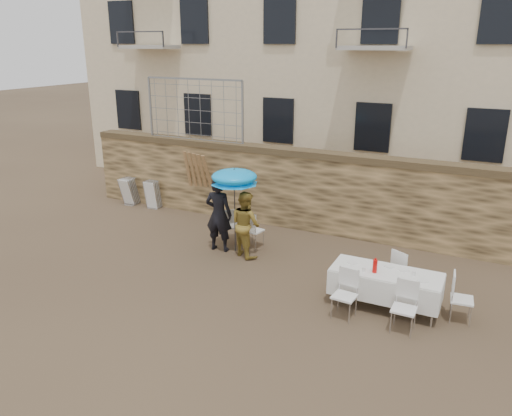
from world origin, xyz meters
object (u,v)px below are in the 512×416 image
at_px(man_suit, 219,214).
at_px(table_chair_side, 462,298).
at_px(couple_chair_left, 230,225).
at_px(soda_bottle, 375,266).
at_px(chair_stack_left, 133,190).
at_px(woman_dress, 246,224).
at_px(table_chair_front_left, 344,295).
at_px(umbrella, 234,179).
at_px(couple_chair_right, 254,229).
at_px(chair_stack_right, 155,193).
at_px(table_chair_back, 403,271).
at_px(banquet_table, 386,273).
at_px(table_chair_front_right, 404,308).

relative_size(man_suit, table_chair_side, 1.97).
height_order(couple_chair_left, soda_bottle, soda_bottle).
distance_m(soda_bottle, table_chair_side, 1.67).
relative_size(soda_bottle, chair_stack_left, 0.28).
bearing_deg(woman_dress, soda_bottle, -172.10).
xyz_separation_m(table_chair_front_left, chair_stack_left, (-8.24, 3.90, -0.02)).
bearing_deg(table_chair_side, couple_chair_left, 69.42).
relative_size(umbrella, couple_chair_right, 2.07).
xyz_separation_m(umbrella, chair_stack_right, (-3.96, 1.99, -1.41)).
distance_m(couple_chair_right, table_chair_back, 3.96).
distance_m(man_suit, soda_bottle, 4.35).
bearing_deg(couple_chair_left, man_suit, 51.21).
bearing_deg(chair_stack_left, couple_chair_right, -16.61).
bearing_deg(chair_stack_left, umbrella, -22.25).
xyz_separation_m(couple_chair_left, table_chair_side, (5.78, -1.51, 0.00)).
distance_m(banquet_table, soda_bottle, 0.30).
bearing_deg(chair_stack_left, table_chair_front_right, -22.64).
relative_size(umbrella, soda_bottle, 7.63).
xyz_separation_m(table_chair_front_right, table_chair_side, (0.90, 0.85, 0.00)).
height_order(banquet_table, table_chair_front_right, table_chair_front_right).
relative_size(couple_chair_right, table_chair_side, 1.00).
bearing_deg(woman_dress, chair_stack_right, 1.43).
relative_size(soda_bottle, chair_stack_right, 0.28).
xyz_separation_m(table_chair_front_left, table_chair_back, (0.80, 1.55, 0.00)).
height_order(woman_dress, chair_stack_right, woman_dress).
xyz_separation_m(couple_chair_left, table_chair_front_right, (4.88, -2.36, 0.00)).
bearing_deg(soda_bottle, man_suit, 163.90).
xyz_separation_m(table_chair_back, table_chair_side, (1.20, -0.70, 0.00)).
distance_m(man_suit, couple_chair_left, 0.72).
bearing_deg(umbrella, woman_dress, -15.95).
height_order(couple_chair_left, banquet_table, couple_chair_left).
xyz_separation_m(couple_chair_right, chair_stack_right, (-4.26, 1.54, -0.02)).
height_order(table_chair_side, chair_stack_right, table_chair_side).
distance_m(table_chair_front_right, table_chair_side, 1.24).
xyz_separation_m(table_chair_back, chair_stack_left, (-9.04, 2.35, -0.02)).
xyz_separation_m(banquet_table, table_chair_side, (1.40, 0.10, -0.25)).
bearing_deg(table_chair_back, couple_chair_left, 18.44).
bearing_deg(chair_stack_left, chair_stack_right, 0.00).
height_order(couple_chair_left, table_chair_back, same).
bearing_deg(banquet_table, woman_dress, 163.77).
relative_size(table_chair_front_right, chair_stack_left, 1.04).
height_order(table_chair_back, table_chair_side, same).
distance_m(woman_dress, soda_bottle, 3.64).
bearing_deg(table_chair_front_right, couple_chair_right, 151.22).
bearing_deg(couple_chair_left, banquet_table, 121.07).
xyz_separation_m(couple_chair_left, couple_chair_right, (0.70, 0.00, 0.00)).
height_order(couple_chair_left, chair_stack_right, couple_chair_left).
relative_size(man_suit, couple_chair_right, 1.97).
xyz_separation_m(couple_chair_left, chair_stack_left, (-4.46, 1.54, -0.02)).
xyz_separation_m(umbrella, soda_bottle, (3.78, -1.31, -0.96)).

